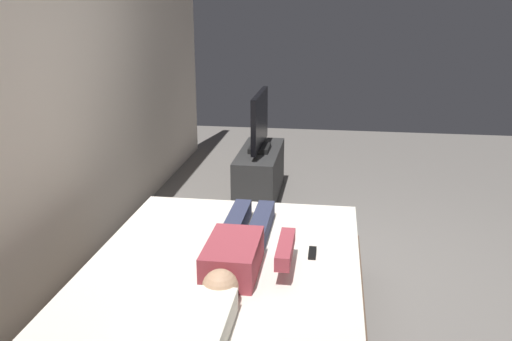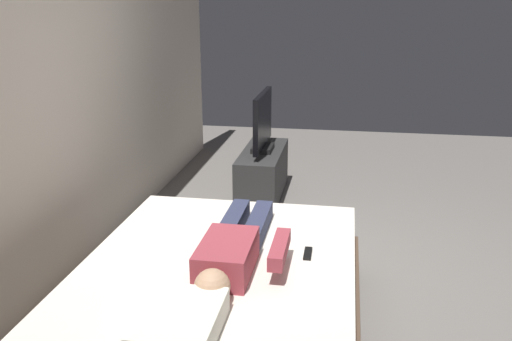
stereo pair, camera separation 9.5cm
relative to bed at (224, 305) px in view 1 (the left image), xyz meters
The scene contains 8 objects.
ground_plane 0.95m from the bed, 34.99° to the right, with size 10.00×10.00×0.00m, color slate.
back_wall 2.08m from the bed, 48.76° to the left, with size 6.40×0.10×2.80m, color beige.
bed is the anchor object (origin of this frame).
pillow 0.79m from the bed, behind, with size 0.48×0.34×0.12m, color silver.
person 0.37m from the bed, 72.11° to the right, with size 1.26×0.46×0.18m.
remote 0.60m from the bed, 69.99° to the right, with size 0.15×0.04×0.02m, color black.
tv_stand 2.57m from the bed, ahead, with size 1.10×0.40×0.50m, color #2D2D2D.
tv 2.62m from the bed, ahead, with size 0.88×0.20×0.59m.
Camera 1 is at (-3.48, -0.06, 1.96)m, focal length 38.24 mm.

